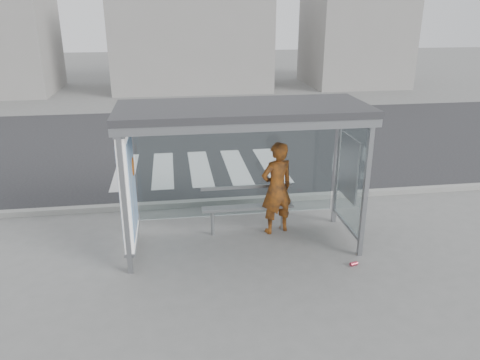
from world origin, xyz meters
The scene contains 10 objects.
ground centered at (0.00, 0.00, 0.00)m, with size 80.00×80.00×0.00m, color slate.
road centered at (0.00, 7.00, 0.00)m, with size 30.00×10.00×0.01m, color black.
curb centered at (0.00, 1.95, 0.06)m, with size 30.00×0.18×0.12m, color gray.
crosswalk centered at (-0.50, 4.50, 0.00)m, with size 4.55×3.00×0.00m.
bus_shelter centered at (-0.37, 0.06, 1.98)m, with size 4.25×1.65×2.62m.
building_center centered at (0.00, 18.00, 2.50)m, with size 8.00×5.00×5.00m, color gray.
building_right centered at (9.00, 18.00, 3.50)m, with size 5.00×5.00×7.00m, color gray.
person centered at (0.72, 0.44, 0.91)m, with size 0.67×0.44×1.83m, color #DE5D14.
bench centered at (0.17, 0.50, 0.54)m, with size 1.77×0.32×0.92m.
soda_can centered at (1.77, -1.03, 0.04)m, with size 0.07×0.07×0.13m, color #CA3B50.
Camera 1 is at (-1.19, -7.67, 4.19)m, focal length 35.00 mm.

